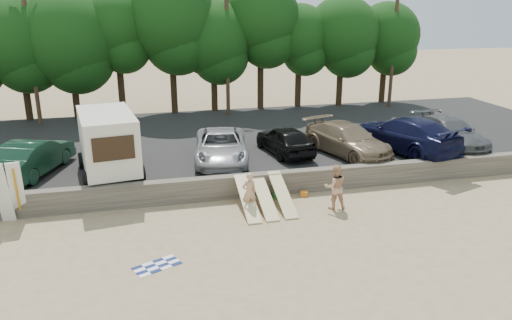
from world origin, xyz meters
The scene contains 22 objects.
ground centered at (0.00, 0.00, 0.00)m, with size 120.00×120.00×0.00m, color tan.
seawall centered at (0.00, 3.00, 0.50)m, with size 44.00×0.50×1.00m, color #6B6356.
parking_lot centered at (0.00, 10.50, 0.35)m, with size 44.00×14.50×0.70m, color #282828.
treeline centered at (-2.17, 17.58, 6.10)m, with size 34.03×6.31×9.36m.
utility_poles centered at (2.00, 16.00, 5.43)m, with size 25.80×0.26×9.00m.
box_trailer centered at (-5.35, 5.29, 2.28)m, with size 3.04×4.70×2.82m.
car_1 centered at (-8.70, 6.21, 1.50)m, with size 1.69×4.86×1.60m, color #123222.
car_2 centered at (-0.18, 6.06, 1.44)m, with size 2.46×5.33×1.48m, color #98989D.
car_3 centered at (3.17, 6.50, 1.43)m, with size 1.73×4.30×1.46m, color black.
car_4 centered at (6.22, 5.64, 1.47)m, with size 2.16×5.31×1.54m, color #7C674F.
car_5 centered at (9.34, 5.55, 1.60)m, with size 2.51×6.18×1.79m, color black.
car_6 centered at (12.06, 5.66, 1.46)m, with size 2.13×5.23×1.52m, color #4B4D50.
surfboard_upright_3 centered at (-9.15, 2.36, 1.27)m, with size 0.50×0.06×2.60m, color white.
surfboard_upright_4 centered at (-8.69, 2.56, 1.25)m, with size 0.50×0.06×2.60m, color white.
surfboard_low_0 centered at (0.11, 1.51, 0.53)m, with size 0.56×3.00×0.07m, color #CFBF82.
surfboard_low_1 centered at (0.84, 1.56, 0.50)m, with size 0.56×3.00×0.07m, color #CFBF82.
surfboard_low_2 centered at (1.61, 1.59, 0.53)m, with size 0.56×3.00×0.07m, color #CFBF82.
beachgoer_a centered at (0.16, 1.36, 0.83)m, with size 0.60×0.40×1.66m, color tan.
beachgoer_b centered at (3.63, 0.85, 0.95)m, with size 0.92×0.72×1.89m, color tan.
cooler centered at (1.68, 2.40, 0.16)m, with size 0.38×0.30×0.32m, color #227F2C.
gear_bag centered at (2.85, 2.40, 0.11)m, with size 0.30×0.25×0.22m, color orange.
beach_towel centered at (-3.72, -2.19, 0.01)m, with size 1.50×1.50×0.00m, color white.
Camera 1 is at (-3.93, -16.84, 8.26)m, focal length 35.00 mm.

